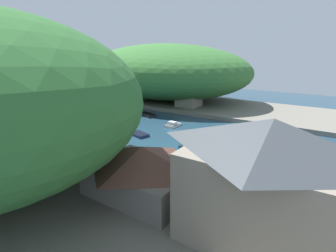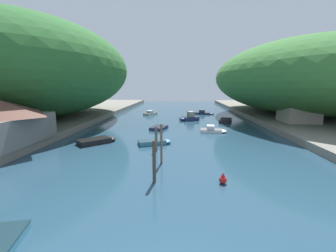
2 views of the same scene
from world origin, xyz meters
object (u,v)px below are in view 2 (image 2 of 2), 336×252
right_bank_cottage (299,109)px  boat_navy_launch (151,113)px  boat_white_cruiser (156,142)px  boat_red_skiff (204,113)px  boat_open_rowboat (189,118)px  channel_buoy_near (223,179)px  boat_mid_channel (226,120)px  boat_small_dinghy (214,130)px  boat_far_upstream (160,127)px  boat_near_quay (99,140)px  person_on_quay (40,127)px

right_bank_cottage → boat_navy_launch: bearing=150.6°
boat_white_cruiser → boat_red_skiff: bearing=143.4°
boat_open_rowboat → boat_navy_launch: boat_open_rowboat is taller
channel_buoy_near → right_bank_cottage: bearing=54.4°
boat_mid_channel → boat_small_dinghy: bearing=-93.2°
boat_far_upstream → channel_buoy_near: bearing=-57.5°
boat_open_rowboat → boat_near_quay: (-11.73, -18.75, -0.25)m
right_bank_cottage → person_on_quay: right_bank_cottage is taller
channel_buoy_near → person_on_quay: (-20.73, 11.17, 1.55)m
boat_navy_launch → boat_small_dinghy: bearing=-32.1°
right_bank_cottage → boat_mid_channel: size_ratio=0.97×
boat_mid_channel → boat_far_upstream: bearing=-129.9°
boat_navy_launch → boat_near_quay: 27.74m
person_on_quay → boat_near_quay: bearing=-88.2°
boat_white_cruiser → boat_near_quay: (-7.17, 0.16, 0.05)m
boat_small_dinghy → channel_buoy_near: 18.51m
boat_red_skiff → channel_buoy_near: boat_red_skiff is taller
boat_far_upstream → person_on_quay: bearing=-130.9°
right_bank_cottage → boat_near_quay: bearing=-157.6°
boat_far_upstream → boat_near_quay: bearing=-109.8°
boat_red_skiff → boat_near_quay: 32.86m
boat_open_rowboat → boat_navy_launch: bearing=24.4°
boat_near_quay → boat_mid_channel: size_ratio=0.82×
boat_mid_channel → right_bank_cottage: bearing=-8.3°
right_bank_cottage → boat_far_upstream: size_ratio=1.18×
boat_far_upstream → channel_buoy_near: size_ratio=5.64×
boat_small_dinghy → boat_navy_launch: boat_navy_launch is taller
right_bank_cottage → boat_white_cruiser: size_ratio=1.29×
boat_navy_launch → channel_buoy_near: 39.99m
boat_open_rowboat → boat_navy_launch: (-8.77, 8.83, -0.21)m
boat_open_rowboat → boat_mid_channel: bearing=-119.3°
boat_far_upstream → boat_mid_channel: 14.59m
boat_near_quay → channel_buoy_near: channel_buoy_near is taller
boat_mid_channel → boat_white_cruiser: bearing=-106.4°
boat_far_upstream → boat_white_cruiser: 9.87m
boat_red_skiff → boat_mid_channel: (3.12, -11.14, -0.02)m
boat_far_upstream → boat_white_cruiser: size_ratio=1.09×
boat_small_dinghy → boat_far_upstream: (-8.42, 2.34, -0.08)m
right_bank_cottage → channel_buoy_near: 28.93m
boat_mid_channel → channel_buoy_near: size_ratio=6.88×
boat_small_dinghy → channel_buoy_near: (-1.91, -18.41, 0.02)m
boat_navy_launch → boat_far_upstream: 18.29m
boat_mid_channel → boat_red_skiff: bearing=122.9°
boat_far_upstream → boat_near_quay: 11.82m
right_bank_cottage → boat_near_quay: 32.59m
channel_buoy_near → person_on_quay: bearing=151.7°
boat_red_skiff → boat_white_cruiser: 30.21m
boat_red_skiff → person_on_quay: (-23.35, -28.65, 1.56)m
boat_red_skiff → boat_near_quay: bearing=-17.4°
right_bank_cottage → boat_open_rowboat: (-18.29, 6.40, -2.62)m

